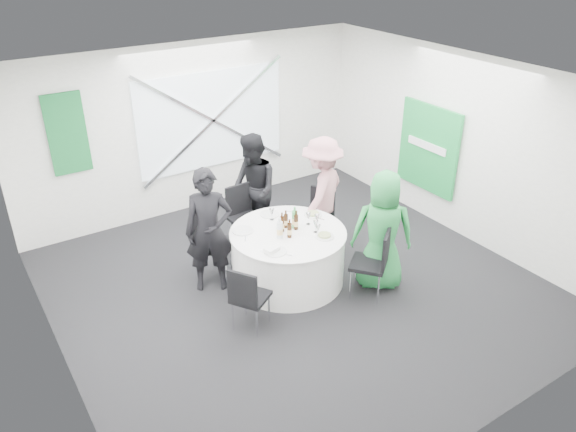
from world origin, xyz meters
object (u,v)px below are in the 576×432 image
chair_front_left (247,295)px  banquet_table (288,256)px  person_man_back (253,189)px  person_woman_green (382,231)px  chair_front_right (376,258)px  clear_water_bottle (280,230)px  chair_back (243,212)px  person_woman_pink (322,192)px  chair_back_left (206,238)px  green_water_bottle (295,220)px  person_man_back_left (209,231)px  chair_back_right (320,213)px

chair_front_left → banquet_table: bearing=-90.0°
person_man_back → person_woman_green: size_ratio=1.03×
chair_front_right → clear_water_bottle: 1.29m
chair_front_right → chair_front_left: chair_front_right is taller
chair_back → person_woman_pink: person_woman_pink is taller
chair_back_left → person_woman_green: person_woman_green is taller
chair_front_right → chair_back: bearing=-108.6°
person_man_back → green_water_bottle: 1.19m
person_man_back_left → person_woman_green: 2.26m
person_woman_pink → chair_front_left: bearing=0.8°
clear_water_bottle → chair_back_left: bearing=132.5°
banquet_table → chair_back: chair_back is taller
chair_back_left → clear_water_bottle: size_ratio=3.53×
chair_front_left → person_man_back_left: (0.05, 1.08, 0.34)m
person_woman_pink → green_water_bottle: (-0.84, -0.54, 0.03)m
person_woman_green → person_man_back_left: bearing=5.6°
chair_back_left → chair_front_right: bearing=-96.5°
banquet_table → person_woman_pink: bearing=31.1°
chair_back_right → chair_front_right: bearing=-38.7°
person_man_back → chair_back_right: bearing=56.8°
chair_front_right → person_woman_green: person_woman_green is taller
chair_back → person_woman_pink: bearing=-31.8°
person_woman_green → green_water_bottle: bearing=-6.5°
chair_front_right → clear_water_bottle: clear_water_bottle is taller
chair_back_right → green_water_bottle: 1.01m
person_man_back_left → person_woman_pink: size_ratio=1.01×
banquet_table → person_man_back_left: bearing=154.7°
banquet_table → person_man_back: 1.34m
chair_front_left → person_man_back_left: person_man_back_left is taller
chair_back_right → person_man_back: size_ratio=0.53×
person_man_back_left → banquet_table: bearing=0.0°
chair_back → clear_water_bottle: clear_water_bottle is taller
person_man_back_left → green_water_bottle: person_man_back_left is taller
chair_back_left → person_man_back: bearing=-24.1°
banquet_table → chair_back_left: (-0.87, 0.70, 0.23)m
person_man_back → person_woman_pink: size_ratio=1.00×
chair_back_left → person_woman_green: (1.85, -1.45, 0.22)m
chair_back_left → person_man_back_left: person_man_back_left is taller
clear_water_bottle → chair_back: bearing=83.9°
person_man_back → person_woman_green: bearing=30.3°
banquet_table → clear_water_bottle: bearing=-158.7°
chair_front_right → green_water_bottle: green_water_bottle is taller
chair_front_left → chair_back_left: bearing=-37.7°
chair_back_right → person_man_back_left: (-1.88, -0.13, 0.33)m
person_man_back → clear_water_bottle: person_man_back is taller
person_woman_pink → clear_water_bottle: 1.33m
chair_back_right → person_woman_green: (0.04, -1.32, 0.30)m
green_water_bottle → chair_front_right: bearing=-58.4°
clear_water_bottle → chair_back_right: bearing=29.8°
chair_back_right → chair_front_right: (-0.20, -1.49, 0.05)m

